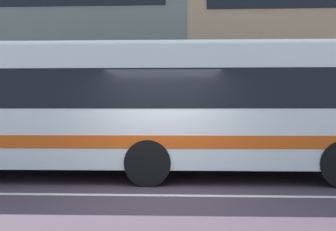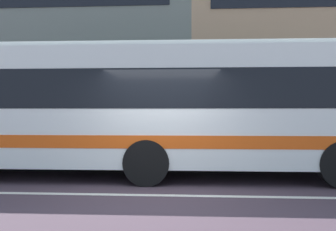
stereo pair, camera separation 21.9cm
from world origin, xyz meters
name	(u,v)px [view 1 (the left image)]	position (x,y,z in m)	size (l,w,h in m)	color
ground_plane	(161,195)	(0.00, 0.00, 0.00)	(160.00, 160.00, 0.00)	#463641
lane_centre_line	(161,195)	(0.00, 0.00, 0.00)	(60.00, 0.16, 0.01)	silver
hedge_row_far	(251,144)	(2.73, 5.37, 0.52)	(20.45, 1.10, 1.03)	#366536
transit_bus	(123,106)	(-1.07, 2.06, 1.75)	(11.75, 2.76, 3.16)	white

